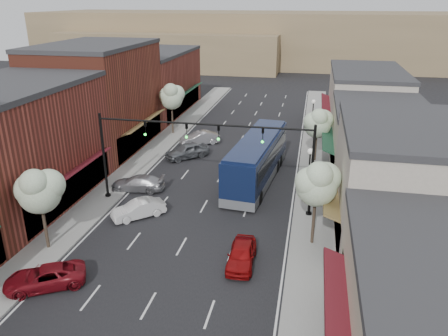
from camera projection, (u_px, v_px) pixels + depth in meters
The scene contains 28 objects.
ground at pixel (172, 263), 26.57m from camera, with size 160.00×160.00×0.00m, color black.
sidewalk_left at pixel (150, 154), 45.01m from camera, with size 2.80×73.00×0.15m, color gray.
sidewalk_right at pixel (315, 166), 41.85m from camera, with size 2.80×73.00×0.15m, color gray.
curb_left at pixel (163, 155), 44.74m from camera, with size 0.25×73.00×0.17m, color gray.
curb_right at pixel (301, 165), 42.12m from camera, with size 0.25×73.00×0.17m, color gray.
bldg_left_midnear at pixel (14, 146), 33.03m from camera, with size 10.14×14.10×9.40m.
bldg_left_midfar at pixel (99, 98), 45.54m from camera, with size 10.14×14.10×10.90m.
bldg_left_far at pixel (153, 83), 60.59m from camera, with size 10.14×18.10×8.40m.
bldg_right_midnear at pixel (402, 184), 28.06m from camera, with size 9.14×12.10×7.90m.
bldg_right_midfar at pixel (378, 140), 39.28m from camera, with size 9.14×12.10×6.40m.
bldg_right_far at pixel (364, 101), 51.88m from camera, with size 9.14×16.10×7.40m.
hill_far at pixel (285, 38), 106.54m from camera, with size 120.00×30.00×12.00m, color #7A6647.
hill_near at pixel (172, 50), 101.00m from camera, with size 50.00×20.00×8.00m, color #7A6647.
signal_mast_right at pixel (279, 155), 31.14m from camera, with size 8.22×0.46×7.00m.
signal_mast_left at pixel (131, 145), 33.25m from camera, with size 8.22×0.46×7.00m.
tree_right_near at pixel (318, 182), 26.99m from camera, with size 2.85×2.65×5.95m.
tree_right_far at pixel (318, 122), 41.76m from camera, with size 2.85×2.65×5.43m.
tree_left_near at pixel (39, 189), 26.54m from camera, with size 2.85×2.65×5.69m.
tree_left_far at pixel (172, 96), 50.13m from camera, with size 2.85×2.65×6.13m.
lamp_post_near at pixel (309, 166), 33.60m from camera, with size 0.44×0.44×4.44m.
lamp_post_far at pixel (313, 112), 49.57m from camera, with size 0.44×0.44×4.44m.
coach_bus at pixel (257, 159), 37.88m from camera, with size 4.12×13.19×3.96m.
red_hatchback at pixel (242, 254), 26.29m from camera, with size 1.58×3.93×1.34m, color maroon.
parked_car_a at pixel (45, 277), 24.25m from camera, with size 2.02×4.37×1.22m, color maroon.
parked_car_b at pixel (138, 209), 31.98m from camera, with size 1.37×3.92×1.29m, color silver.
parked_car_c at pixel (138, 183), 36.48m from camera, with size 1.81×4.45×1.29m, color #95959A.
parked_car_d at pixel (187, 151), 43.87m from camera, with size 1.81×4.50×1.53m, color #5A5D62.
parked_car_e at pixel (200, 138), 47.97m from camera, with size 1.52×4.35×1.43m, color #A4A4AA.
Camera 1 is at (7.67, -21.54, 15.07)m, focal length 35.00 mm.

